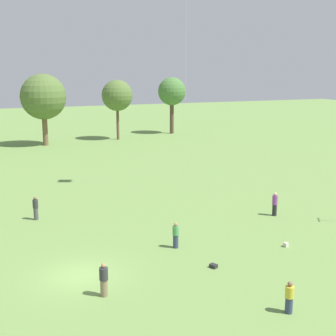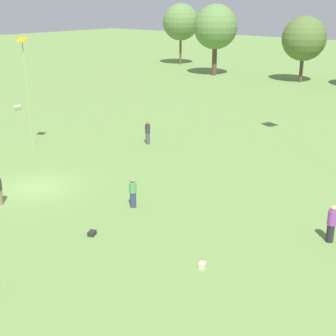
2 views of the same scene
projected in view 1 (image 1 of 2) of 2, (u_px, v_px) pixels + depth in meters
The scene contains 11 objects.
ground_plane at pixel (80, 276), 25.96m from camera, with size 240.00×240.00×0.00m, color #6B8E47.
tree_3 at pixel (43, 97), 68.85m from camera, with size 6.71×6.71×10.60m.
tree_4 at pixel (117, 96), 74.74m from camera, with size 4.96×4.96×9.59m.
tree_5 at pixel (172, 92), 81.85m from camera, with size 4.89×4.89×9.87m.
person_0 at pixel (36, 208), 35.45m from camera, with size 0.53×0.53×1.81m.
person_1 at pixel (176, 235), 29.86m from camera, with size 0.45×0.45×1.69m.
person_2 at pixel (104, 280), 23.47m from camera, with size 0.51×0.51×1.76m.
person_3 at pixel (289, 298), 21.85m from camera, with size 0.56×0.56×1.58m.
person_4 at pixel (275, 204), 36.44m from camera, with size 0.59×0.59×1.87m.
picnic_bag_0 at pixel (213, 266), 26.99m from camera, with size 0.46×0.51×0.22m.
picnic_bag_2 at pixel (286, 245), 30.18m from camera, with size 0.33×0.32×0.27m.
Camera 1 is at (-4.83, -24.16, 11.25)m, focal length 50.00 mm.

